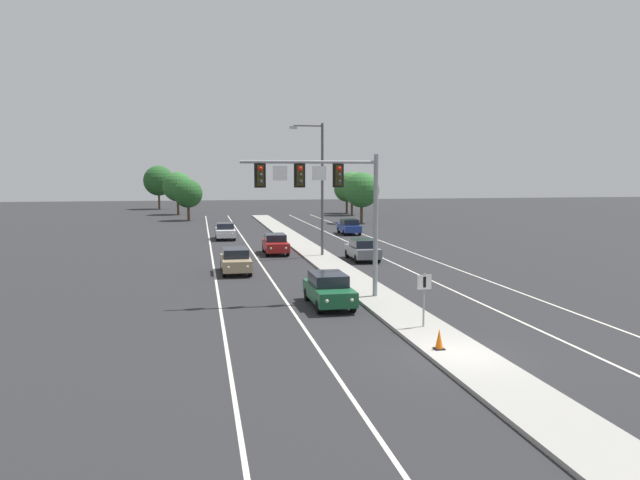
{
  "coord_description": "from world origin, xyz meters",
  "views": [
    {
      "loc": [
        -8.86,
        -19.78,
        6.4
      ],
      "look_at": [
        -3.2,
        9.32,
        3.2
      ],
      "focal_mm": 34.78,
      "sensor_mm": 36.0,
      "label": 1
    }
  ],
  "objects": [
    {
      "name": "car_receding_grey",
      "position": [
        2.87,
        24.07,
        0.82
      ],
      "size": [
        1.86,
        4.49,
        1.58
      ],
      "color": "slate",
      "rests_on": "ground"
    },
    {
      "name": "ground_plane",
      "position": [
        0.0,
        0.0,
        0.0
      ],
      "size": [
        260.0,
        260.0,
        0.0
      ],
      "primitive_type": "plane",
      "color": "#28282B"
    },
    {
      "name": "median_sign_post",
      "position": [
        0.05,
        3.8,
        1.59
      ],
      "size": [
        0.6,
        0.1,
        2.2
      ],
      "color": "gray",
      "rests_on": "median_island"
    },
    {
      "name": "car_oncoming_tan",
      "position": [
        -6.66,
        20.03,
        0.82
      ],
      "size": [
        1.84,
        4.48,
        1.58
      ],
      "color": "tan",
      "rests_on": "ground"
    },
    {
      "name": "street_lamp_median",
      "position": [
        0.11,
        26.58,
        5.79
      ],
      "size": [
        2.58,
        0.28,
        10.0
      ],
      "color": "#4C4C51",
      "rests_on": "median_island"
    },
    {
      "name": "tree_far_left_a",
      "position": [
        -12.16,
        78.99,
        4.33
      ],
      "size": [
        4.59,
        4.59,
        6.64
      ],
      "color": "#4C3823",
      "rests_on": "ground"
    },
    {
      "name": "lane_stripe_oncoming_center",
      "position": [
        -4.7,
        25.0,
        0.0
      ],
      "size": [
        0.14,
        100.0,
        0.01
      ],
      "primitive_type": "cube",
      "color": "silver",
      "rests_on": "ground"
    },
    {
      "name": "lane_stripe_receding_center",
      "position": [
        4.7,
        25.0,
        0.0
      ],
      "size": [
        0.14,
        100.0,
        0.01
      ],
      "primitive_type": "cube",
      "color": "silver",
      "rests_on": "ground"
    },
    {
      "name": "edge_stripe_left",
      "position": [
        -8.0,
        25.0,
        0.0
      ],
      "size": [
        0.14,
        100.0,
        0.01
      ],
      "primitive_type": "cube",
      "color": "silver",
      "rests_on": "ground"
    },
    {
      "name": "traffic_cone_median_nose",
      "position": [
        -0.58,
        0.56,
        0.51
      ],
      "size": [
        0.36,
        0.36,
        0.74
      ],
      "color": "black",
      "rests_on": "median_island"
    },
    {
      "name": "edge_stripe_right",
      "position": [
        8.0,
        25.0,
        0.0
      ],
      "size": [
        0.14,
        100.0,
        0.01
      ],
      "primitive_type": "cube",
      "color": "silver",
      "rests_on": "ground"
    },
    {
      "name": "tree_far_left_c",
      "position": [
        -10.37,
        66.19,
        3.66
      ],
      "size": [
        3.88,
        3.88,
        5.62
      ],
      "color": "#4C3823",
      "rests_on": "ground"
    },
    {
      "name": "median_island",
      "position": [
        0.0,
        18.0,
        0.07
      ],
      "size": [
        2.4,
        110.0,
        0.15
      ],
      "primitive_type": "cube",
      "color": "#9E9B93",
      "rests_on": "ground"
    },
    {
      "name": "tree_far_right_a",
      "position": [
        11.6,
        57.37,
        4.28
      ],
      "size": [
        4.53,
        4.53,
        6.56
      ],
      "color": "#4C3823",
      "rests_on": "ground"
    },
    {
      "name": "tree_far_left_b",
      "position": [
        -15.98,
        94.83,
        5.08
      ],
      "size": [
        5.37,
        5.37,
        7.77
      ],
      "color": "#4C3823",
      "rests_on": "ground"
    },
    {
      "name": "tree_far_right_b",
      "position": [
        14.39,
        77.16,
        3.9
      ],
      "size": [
        4.14,
        4.14,
        5.98
      ],
      "color": "#4C3823",
      "rests_on": "ground"
    },
    {
      "name": "overhead_signal_mast",
      "position": [
        -2.54,
        10.35,
        5.48
      ],
      "size": [
        6.92,
        0.44,
        7.2
      ],
      "color": "gray",
      "rests_on": "median_island"
    },
    {
      "name": "car_oncoming_white",
      "position": [
        -6.46,
        40.9,
        0.82
      ],
      "size": [
        1.83,
        4.47,
        1.58
      ],
      "color": "silver",
      "rests_on": "ground"
    },
    {
      "name": "tree_far_right_c",
      "position": [
        14.09,
        72.55,
        4.34
      ],
      "size": [
        4.59,
        4.59,
        6.64
      ],
      "color": "#4C3823",
      "rests_on": "ground"
    },
    {
      "name": "car_oncoming_green",
      "position": [
        -2.81,
        9.1,
        0.82
      ],
      "size": [
        1.85,
        4.48,
        1.58
      ],
      "color": "#195633",
      "rests_on": "ground"
    },
    {
      "name": "car_oncoming_red",
      "position": [
        -2.99,
        29.01,
        0.82
      ],
      "size": [
        1.88,
        4.49,
        1.58
      ],
      "color": "maroon",
      "rests_on": "ground"
    },
    {
      "name": "car_receding_blue",
      "position": [
        6.57,
        43.46,
        0.82
      ],
      "size": [
        1.91,
        4.51,
        1.58
      ],
      "color": "navy",
      "rests_on": "ground"
    }
  ]
}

